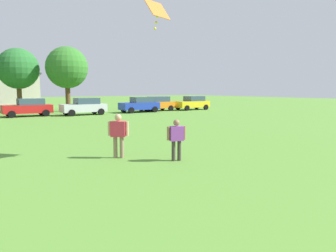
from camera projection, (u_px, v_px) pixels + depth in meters
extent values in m
plane|color=#568C33|center=(14.00, 125.00, 23.27)|extent=(160.00, 160.00, 0.00)
cylinder|color=#8C7259|center=(122.00, 147.00, 12.03)|extent=(0.15, 0.15, 0.81)
cylinder|color=#8C7259|center=(115.00, 147.00, 12.05)|extent=(0.15, 0.15, 0.81)
cube|color=#D8334C|center=(118.00, 129.00, 11.96)|extent=(0.61, 0.57, 0.57)
cylinder|color=tan|center=(127.00, 129.00, 11.94)|extent=(0.12, 0.12, 0.54)
cylinder|color=tan|center=(109.00, 128.00, 11.98)|extent=(0.12, 0.12, 0.54)
sphere|color=tan|center=(118.00, 117.00, 11.91)|extent=(0.25, 0.25, 0.25)
cylinder|color=#3F3833|center=(179.00, 151.00, 11.59)|extent=(0.14, 0.14, 0.73)
cylinder|color=#3F3833|center=(173.00, 151.00, 11.53)|extent=(0.14, 0.14, 0.73)
cube|color=purple|center=(176.00, 133.00, 11.49)|extent=(0.55, 0.40, 0.52)
cylinder|color=#936B4C|center=(184.00, 133.00, 11.58)|extent=(0.11, 0.11, 0.49)
cylinder|color=#936B4C|center=(168.00, 133.00, 11.40)|extent=(0.11, 0.11, 0.49)
sphere|color=#936B4C|center=(176.00, 123.00, 11.44)|extent=(0.23, 0.23, 0.23)
cube|color=orange|center=(157.00, 9.00, 11.66)|extent=(1.13, 0.79, 0.65)
sphere|color=yellow|center=(157.00, 16.00, 11.69)|extent=(0.10, 0.10, 0.10)
sphere|color=yellow|center=(156.00, 22.00, 11.69)|extent=(0.10, 0.10, 0.10)
sphere|color=yellow|center=(155.00, 28.00, 11.69)|extent=(0.10, 0.10, 0.10)
cube|color=red|center=(27.00, 109.00, 30.00)|extent=(4.30, 1.80, 0.76)
cube|color=#334756|center=(31.00, 102.00, 30.12)|extent=(2.24, 1.58, 0.60)
cylinder|color=black|center=(12.00, 114.00, 28.49)|extent=(0.64, 0.22, 0.64)
cylinder|color=black|center=(9.00, 113.00, 29.97)|extent=(0.64, 0.22, 0.64)
cylinder|color=black|center=(46.00, 113.00, 30.12)|extent=(0.64, 0.22, 0.64)
cylinder|color=black|center=(41.00, 112.00, 31.60)|extent=(0.64, 0.22, 0.64)
cube|color=silver|center=(83.00, 108.00, 31.68)|extent=(4.30, 1.80, 0.76)
cube|color=#334756|center=(87.00, 101.00, 31.80)|extent=(2.24, 1.58, 0.60)
cylinder|color=black|center=(72.00, 113.00, 30.17)|extent=(0.64, 0.22, 0.64)
cylinder|color=black|center=(66.00, 112.00, 31.65)|extent=(0.64, 0.22, 0.64)
cylinder|color=black|center=(101.00, 112.00, 31.80)|extent=(0.64, 0.22, 0.64)
cylinder|color=black|center=(94.00, 111.00, 33.28)|extent=(0.64, 0.22, 0.64)
cube|color=#1E38AD|center=(139.00, 106.00, 35.27)|extent=(4.30, 1.80, 0.76)
cube|color=#334756|center=(142.00, 100.00, 35.38)|extent=(2.24, 1.58, 0.60)
cylinder|color=black|center=(131.00, 110.00, 33.76)|extent=(0.64, 0.22, 0.64)
cylinder|color=black|center=(124.00, 109.00, 35.24)|extent=(0.64, 0.22, 0.64)
cylinder|color=black|center=(155.00, 109.00, 35.39)|extent=(0.64, 0.22, 0.64)
cylinder|color=black|center=(147.00, 109.00, 36.87)|extent=(0.64, 0.22, 0.64)
cube|color=orange|center=(156.00, 105.00, 37.49)|extent=(4.30, 1.80, 0.76)
cube|color=#334756|center=(159.00, 99.00, 37.60)|extent=(2.24, 1.58, 0.60)
cylinder|color=black|center=(149.00, 109.00, 35.98)|extent=(0.64, 0.22, 0.64)
cylinder|color=black|center=(141.00, 108.00, 37.46)|extent=(0.64, 0.22, 0.64)
cylinder|color=black|center=(171.00, 108.00, 37.61)|extent=(0.64, 0.22, 0.64)
cylinder|color=black|center=(162.00, 107.00, 39.09)|extent=(0.64, 0.22, 0.64)
cube|color=yellow|center=(192.00, 104.00, 39.40)|extent=(4.30, 1.80, 0.76)
cube|color=#334756|center=(194.00, 99.00, 39.52)|extent=(2.24, 1.58, 0.60)
cylinder|color=black|center=(187.00, 108.00, 37.89)|extent=(0.64, 0.22, 0.64)
cylinder|color=black|center=(178.00, 107.00, 39.37)|extent=(0.64, 0.22, 0.64)
cylinder|color=black|center=(206.00, 107.00, 39.52)|extent=(0.64, 0.22, 0.64)
cylinder|color=black|center=(197.00, 107.00, 41.00)|extent=(0.64, 0.22, 0.64)
cylinder|color=brown|center=(20.00, 99.00, 36.44)|extent=(0.53, 0.53, 2.89)
sphere|color=#286B2D|center=(18.00, 69.00, 36.05)|extent=(4.56, 4.56, 4.56)
cylinder|color=brown|center=(68.00, 98.00, 36.63)|extent=(0.55, 0.55, 2.97)
sphere|color=#337528|center=(67.00, 68.00, 36.23)|extent=(4.69, 4.69, 4.69)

